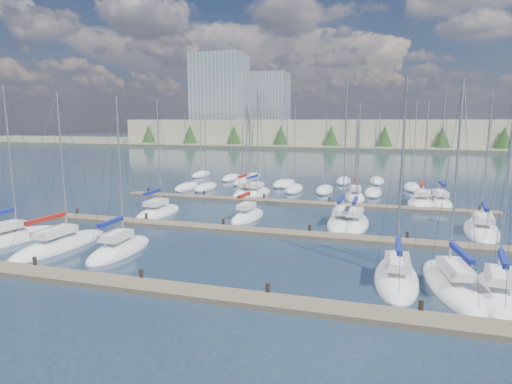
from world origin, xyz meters
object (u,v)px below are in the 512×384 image
(sailboat_b, at_px, (60,245))
(sailboat_o, at_px, (256,193))
(sailboat_r, at_px, (439,202))
(sailboat_f, at_px, (452,285))
(sailboat_m, at_px, (481,230))
(sailboat_h, at_px, (158,213))
(sailboat_k, at_px, (342,221))
(sailboat_e, at_px, (396,278))
(sailboat_l, at_px, (355,223))
(sailboat_j, at_px, (247,217))
(sailboat_q, at_px, (422,202))
(sailboat_a, at_px, (8,240))
(sailboat_c, at_px, (119,250))
(sailboat_g, at_px, (498,294))
(sailboat_n, at_px, (245,192))
(sailboat_p, at_px, (355,197))

(sailboat_b, distance_m, sailboat_o, 28.29)
(sailboat_r, relative_size, sailboat_f, 1.11)
(sailboat_m, relative_size, sailboat_h, 1.01)
(sailboat_k, bearing_deg, sailboat_e, -70.55)
(sailboat_r, xyz_separation_m, sailboat_l, (-8.91, -13.88, -0.01))
(sailboat_f, bearing_deg, sailboat_k, 109.52)
(sailboat_f, height_order, sailboat_l, sailboat_f)
(sailboat_f, bearing_deg, sailboat_j, 132.60)
(sailboat_o, height_order, sailboat_h, sailboat_o)
(sailboat_q, bearing_deg, sailboat_a, -132.10)
(sailboat_j, bearing_deg, sailboat_l, 7.25)
(sailboat_r, xyz_separation_m, sailboat_m, (2.02, -13.10, -0.02))
(sailboat_b, bearing_deg, sailboat_r, 46.99)
(sailboat_c, bearing_deg, sailboat_k, 42.50)
(sailboat_l, xyz_separation_m, sailboat_a, (-26.72, -13.69, -0.00))
(sailboat_g, xyz_separation_m, sailboat_m, (2.15, 15.40, -0.01))
(sailboat_q, distance_m, sailboat_h, 30.68)
(sailboat_l, relative_size, sailboat_a, 0.90)
(sailboat_f, relative_size, sailboat_g, 1.02)
(sailboat_k, height_order, sailboat_g, sailboat_k)
(sailboat_a, bearing_deg, sailboat_m, 31.03)
(sailboat_r, xyz_separation_m, sailboat_b, (-30.49, -27.61, -0.02))
(sailboat_g, bearing_deg, sailboat_k, 131.61)
(sailboat_b, distance_m, sailboat_j, 17.45)
(sailboat_h, bearing_deg, sailboat_g, -23.23)
(sailboat_r, distance_m, sailboat_g, 28.51)
(sailboat_k, height_order, sailboat_j, sailboat_k)
(sailboat_r, height_order, sailboat_e, sailboat_r)
(sailboat_q, distance_m, sailboat_e, 27.21)
(sailboat_f, xyz_separation_m, sailboat_e, (-3.11, 0.30, 0.00))
(sailboat_b, bearing_deg, sailboat_h, 88.51)
(sailboat_r, bearing_deg, sailboat_g, -94.44)
(sailboat_f, bearing_deg, sailboat_q, 80.62)
(sailboat_r, height_order, sailboat_q, sailboat_r)
(sailboat_b, xyz_separation_m, sailboat_j, (11.01, 13.53, 0.02))
(sailboat_g, height_order, sailboat_j, sailboat_g)
(sailboat_a, xyz_separation_m, sailboat_n, (11.42, 27.38, 0.03))
(sailboat_a, relative_size, sailboat_m, 1.03)
(sailboat_m, bearing_deg, sailboat_g, -91.30)
(sailboat_g, bearing_deg, sailboat_e, 178.38)
(sailboat_p, bearing_deg, sailboat_q, -15.30)
(sailboat_c, distance_m, sailboat_p, 31.96)
(sailboat_m, xyz_separation_m, sailboat_j, (-21.49, -0.98, 0.01))
(sailboat_q, xyz_separation_m, sailboat_o, (-20.67, 0.16, 0.02))
(sailboat_p, bearing_deg, sailboat_k, -98.18)
(sailboat_q, distance_m, sailboat_m, 13.13)
(sailboat_g, xyz_separation_m, sailboat_j, (-19.34, 14.42, 0.00))
(sailboat_n, xyz_separation_m, sailboat_j, (4.74, -13.89, -0.01))
(sailboat_p, bearing_deg, sailboat_h, -147.87)
(sailboat_f, relative_size, sailboat_n, 1.00)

